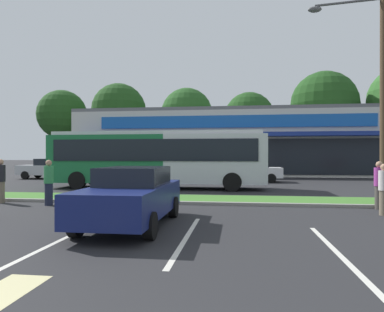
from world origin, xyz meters
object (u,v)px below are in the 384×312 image
at_px(pedestrian_far, 384,189).
at_px(car_0, 114,170).
at_px(pedestrian_mid, 1,181).
at_px(pedestrian_near_bench, 49,182).
at_px(car_1, 49,169).
at_px(pedestrian_by_pole, 379,185).
at_px(car_2, 132,196).
at_px(car_3, 251,171).
at_px(utility_pole, 380,52).
at_px(city_bus, 158,158).

bearing_deg(pedestrian_far, car_0, 134.50).
bearing_deg(pedestrian_mid, pedestrian_near_bench, -67.45).
distance_m(car_1, pedestrian_far, 24.62).
relative_size(pedestrian_by_pole, pedestrian_far, 1.03).
bearing_deg(car_1, car_2, 125.23).
bearing_deg(car_3, pedestrian_mid, -129.81).
distance_m(car_0, car_2, 19.03).
distance_m(utility_pole, car_3, 12.74).
bearing_deg(car_0, car_2, 111.48).
height_order(car_3, pedestrian_mid, pedestrian_mid).
relative_size(pedestrian_by_pole, pedestrian_mid, 0.97).
xyz_separation_m(pedestrian_mid, pedestrian_far, (14.06, -1.11, -0.06)).
distance_m(pedestrian_by_pole, pedestrian_mid, 14.41).
bearing_deg(pedestrian_near_bench, city_bus, -54.71).
bearing_deg(utility_pole, car_3, 113.71).
height_order(city_bus, car_3, city_bus).
bearing_deg(car_2, pedestrian_by_pole, 116.53).
distance_m(car_1, pedestrian_mid, 14.75).
height_order(car_1, car_2, car_1).
height_order(car_1, pedestrian_by_pole, pedestrian_by_pole).
bearing_deg(car_1, pedestrian_mid, 112.55).
xyz_separation_m(city_bus, pedestrian_far, (9.19, -7.90, -0.94)).
xyz_separation_m(pedestrian_by_pole, pedestrian_far, (-0.35, -1.31, -0.03)).
bearing_deg(pedestrian_mid, car_2, -86.80).
height_order(car_0, car_1, car_1).
height_order(car_0, car_2, car_2).
relative_size(utility_pole, car_2, 2.41).
xyz_separation_m(utility_pole, pedestrian_near_bench, (-12.78, -2.24, -5.13)).
height_order(car_2, car_3, car_2).
distance_m(car_2, pedestrian_by_pole, 8.75).
distance_m(utility_pole, car_2, 11.38).
height_order(utility_pole, car_3, utility_pole).
relative_size(car_1, pedestrian_far, 2.86).
bearing_deg(utility_pole, pedestrian_mid, -173.07).
bearing_deg(pedestrian_far, city_bus, 140.11).
relative_size(city_bus, pedestrian_near_bench, 7.13).
bearing_deg(pedestrian_near_bench, car_2, -162.51).
height_order(car_0, pedestrian_near_bench, pedestrian_near_bench).
bearing_deg(car_3, city_bus, -134.20).
bearing_deg(car_3, car_1, 175.88).
bearing_deg(pedestrian_far, car_3, 105.90).
bearing_deg(pedestrian_far, pedestrian_mid, 176.27).
xyz_separation_m(car_2, pedestrian_by_pole, (7.83, 3.91, 0.04)).
bearing_deg(pedestrian_by_pole, car_1, 162.39).
bearing_deg(car_0, pedestrian_mid, 91.58).
bearing_deg(car_3, utility_pole, -66.29).
relative_size(city_bus, pedestrian_mid, 7.04).
relative_size(car_1, car_2, 1.00).
relative_size(car_0, pedestrian_near_bench, 2.70).
relative_size(city_bus, car_3, 2.94).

